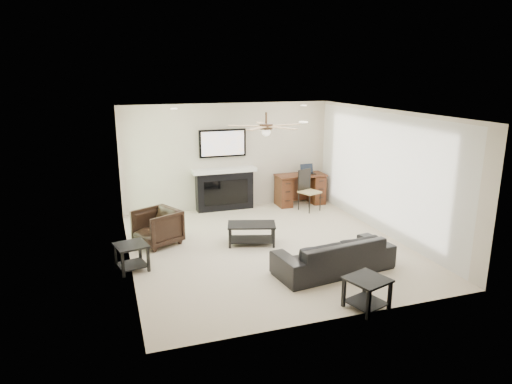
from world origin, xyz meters
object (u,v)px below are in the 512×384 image
sofa (334,255)px  armchair (157,227)px  desk (300,189)px  coffee_table (252,234)px  fireplace_unit (224,170)px

sofa → armchair: armchair is taller
sofa → desk: bearing=-113.2°
coffee_table → fireplace_unit: bearing=104.7°
armchair → fireplace_unit: fireplace_unit is taller
desk → armchair: bearing=-155.8°
sofa → armchair: 3.37m
sofa → desk: size_ratio=1.63×
coffee_table → desk: size_ratio=0.74×
sofa → armchair: size_ratio=2.64×
fireplace_unit → sofa: bearing=-78.5°
desk → coffee_table: bearing=-132.0°
sofa → fireplace_unit: bearing=-85.9°
armchair → fireplace_unit: size_ratio=0.39×
armchair → desk: bearing=87.3°
armchair → sofa: bearing=23.6°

